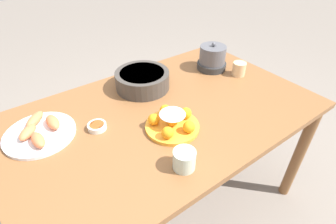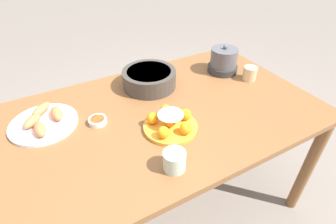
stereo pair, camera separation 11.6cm
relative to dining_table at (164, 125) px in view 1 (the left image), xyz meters
name	(u,v)px [view 1 (the left image)]	position (x,y,z in m)	size (l,w,h in m)	color
ground_plane	(165,201)	(0.00, 0.00, -0.63)	(12.00, 12.00, 0.00)	slate
dining_table	(164,125)	(0.00, 0.00, 0.00)	(1.45, 0.90, 0.72)	brown
cake_plate	(172,122)	(-0.04, -0.12, 0.12)	(0.23, 0.23, 0.08)	gold
serving_bowl	(142,79)	(0.03, 0.24, 0.14)	(0.28, 0.28, 0.09)	#3D3833
sauce_bowl	(97,126)	(-0.31, 0.07, 0.10)	(0.08, 0.08, 0.02)	silver
seafood_platter	(40,132)	(-0.52, 0.17, 0.11)	(0.29, 0.29, 0.06)	silver
cup_near	(184,160)	(-0.14, -0.32, 0.13)	(0.08, 0.08, 0.08)	beige
cup_far	(239,69)	(0.55, 0.03, 0.13)	(0.07, 0.07, 0.08)	#DBB27F
warming_pot	(212,58)	(0.48, 0.18, 0.16)	(0.17, 0.17, 0.16)	#2D2D2D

